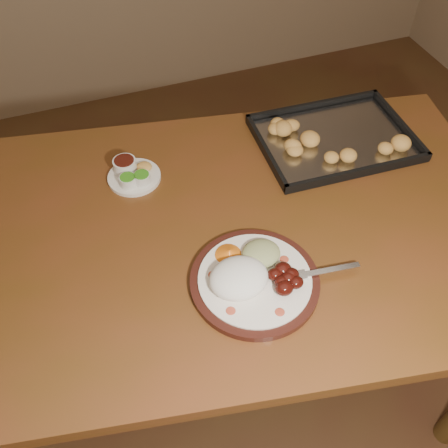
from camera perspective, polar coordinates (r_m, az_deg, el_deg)
name	(u,v)px	position (r m, az deg, el deg)	size (l,w,h in m)	color
ground	(234,432)	(1.79, 1.15, -22.72)	(4.00, 4.00, 0.00)	#4F391B
dining_table	(222,250)	(1.33, -0.20, -3.02)	(1.64, 1.15, 0.75)	brown
dinner_plate	(253,277)	(1.13, 3.28, -6.06)	(0.39, 0.30, 0.07)	black
condiment_saucer	(132,174)	(1.38, -10.44, 5.69)	(0.14, 0.14, 0.05)	silver
baking_tray	(334,138)	(1.51, 12.48, 9.62)	(0.45, 0.34, 0.05)	black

